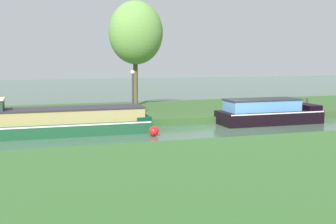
% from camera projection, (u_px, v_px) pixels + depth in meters
% --- Properties ---
extents(ground_plane, '(120.00, 120.00, 0.00)m').
position_uv_depth(ground_plane, '(234.00, 129.00, 22.82)').
color(ground_plane, '#3F5D48').
extents(riverbank_far, '(72.00, 10.00, 0.40)m').
position_uv_depth(riverbank_far, '(189.00, 110.00, 29.42)').
color(riverbank_far, '#335527').
rests_on(riverbank_far, ground_plane).
extents(black_barge, '(6.03, 2.16, 1.45)m').
position_uv_depth(black_barge, '(268.00, 113.00, 24.71)').
color(black_barge, black).
rests_on(black_barge, ground_plane).
extents(forest_narrowboat, '(10.05, 2.35, 1.87)m').
position_uv_depth(forest_narrowboat, '(55.00, 122.00, 21.10)').
color(forest_narrowboat, '#1A4B2D').
rests_on(forest_narrowboat, ground_plane).
extents(willow_tree_left, '(3.82, 3.34, 7.36)m').
position_uv_depth(willow_tree_left, '(136.00, 33.00, 29.73)').
color(willow_tree_left, brown).
rests_on(willow_tree_left, riverbank_far).
extents(lamp_post, '(0.24, 0.24, 2.69)m').
position_uv_depth(lamp_post, '(133.00, 87.00, 24.76)').
color(lamp_post, '#333338').
rests_on(lamp_post, riverbank_far).
extents(mooring_post_near, '(0.12, 0.12, 0.84)m').
position_uv_depth(mooring_post_near, '(307.00, 105.00, 27.21)').
color(mooring_post_near, '#422E2C').
rests_on(mooring_post_near, riverbank_far).
extents(mooring_post_far, '(0.16, 0.16, 0.70)m').
position_uv_depth(mooring_post_far, '(111.00, 113.00, 23.43)').
color(mooring_post_far, '#4E391E').
rests_on(mooring_post_far, riverbank_far).
extents(channel_buoy, '(0.48, 0.48, 0.48)m').
position_uv_depth(channel_buoy, '(154.00, 131.00, 20.68)').
color(channel_buoy, red).
rests_on(channel_buoy, ground_plane).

